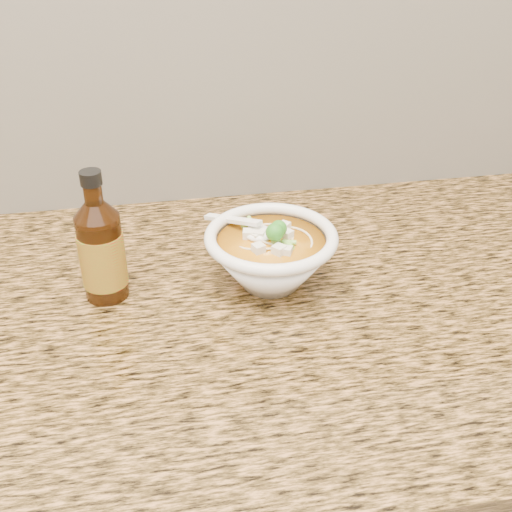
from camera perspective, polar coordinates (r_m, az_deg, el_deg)
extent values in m
cube|color=beige|center=(1.02, -17.21, 16.95)|extent=(4.00, 0.02, 0.50)
cube|color=#AB723E|center=(0.85, -16.03, -6.53)|extent=(4.00, 0.68, 0.04)
cylinder|color=white|center=(0.87, 1.30, -2.20)|extent=(0.07, 0.07, 0.01)
torus|color=white|center=(0.83, 1.36, 1.71)|extent=(0.17, 0.17, 0.02)
torus|color=beige|center=(0.84, 1.48, 1.66)|extent=(0.09, 0.09, 0.00)
torus|color=beige|center=(0.84, 0.65, 1.45)|extent=(0.06, 0.06, 0.00)
torus|color=beige|center=(0.85, 0.78, 1.58)|extent=(0.09, 0.09, 0.00)
torus|color=beige|center=(0.85, 2.26, 1.60)|extent=(0.13, 0.13, 0.00)
torus|color=beige|center=(0.83, 1.99, 0.61)|extent=(0.09, 0.09, 0.00)
torus|color=beige|center=(0.84, 2.35, 1.16)|extent=(0.09, 0.09, 0.00)
torus|color=beige|center=(0.85, 1.51, 1.36)|extent=(0.09, 0.09, 0.00)
torus|color=beige|center=(0.84, 1.41, 0.93)|extent=(0.12, 0.12, 0.00)
torus|color=beige|center=(0.84, 0.83, 0.69)|extent=(0.10, 0.10, 0.00)
torus|color=beige|center=(0.84, 2.15, 0.74)|extent=(0.05, 0.05, 0.00)
cube|color=silver|center=(0.80, 0.94, 0.38)|extent=(0.02, 0.02, 0.02)
cube|color=silver|center=(0.83, 2.55, 1.44)|extent=(0.01, 0.01, 0.01)
cube|color=silver|center=(0.82, -1.39, 1.24)|extent=(0.02, 0.02, 0.01)
cube|color=silver|center=(0.86, 2.54, 2.47)|extent=(0.01, 0.01, 0.01)
cube|color=silver|center=(0.82, 3.58, 1.09)|extent=(0.02, 0.02, 0.01)
cube|color=silver|center=(0.82, 4.19, 1.11)|extent=(0.02, 0.02, 0.01)
cube|color=silver|center=(0.85, -1.78, 2.19)|extent=(0.01, 0.01, 0.01)
cube|color=silver|center=(0.82, -0.03, 1.17)|extent=(0.02, 0.02, 0.01)
cube|color=silver|center=(0.81, 2.63, 0.52)|extent=(0.02, 0.02, 0.01)
cube|color=silver|center=(0.84, 0.75, 2.05)|extent=(0.02, 0.02, 0.02)
ellipsoid|color=#196014|center=(0.82, 1.80, 2.08)|extent=(0.03, 0.03, 0.03)
cylinder|color=#89CB4E|center=(0.83, -0.92, 1.54)|extent=(0.01, 0.02, 0.01)
cylinder|color=#89CB4E|center=(0.81, 2.30, 0.75)|extent=(0.01, 0.02, 0.01)
cylinder|color=#89CB4E|center=(0.79, 1.95, -0.24)|extent=(0.02, 0.02, 0.01)
cylinder|color=#89CB4E|center=(0.85, 0.10, 2.28)|extent=(0.02, 0.02, 0.01)
cylinder|color=#89CB4E|center=(0.82, -0.89, 1.19)|extent=(0.02, 0.02, 0.01)
ellipsoid|color=white|center=(0.84, 0.27, 2.02)|extent=(0.04, 0.04, 0.01)
cube|color=white|center=(0.86, -2.10, 3.24)|extent=(0.07, 0.08, 0.02)
cylinder|color=#3B1C08|center=(0.84, -13.49, -0.07)|extent=(0.06, 0.06, 0.12)
cylinder|color=#3B1C08|center=(0.80, -14.29, 5.40)|extent=(0.03, 0.03, 0.02)
cylinder|color=black|center=(0.79, -14.49, 6.74)|extent=(0.03, 0.03, 0.02)
cylinder|color=red|center=(0.84, -13.47, -0.20)|extent=(0.07, 0.07, 0.07)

